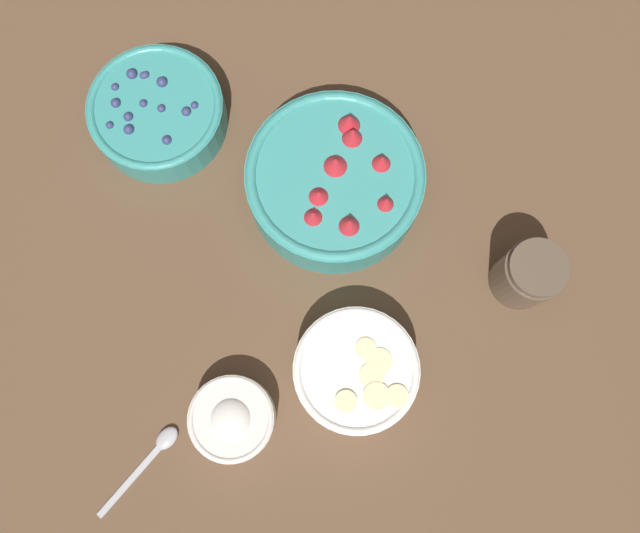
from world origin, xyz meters
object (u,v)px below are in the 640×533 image
Objects in this scene: bowl_strawberries at (335,181)px; jar_chocolate at (527,275)px; bowl_blueberries at (158,112)px; bowl_cream at (232,419)px; bowl_bananas at (358,370)px.

bowl_strawberries reaches higher than jar_chocolate.
bowl_blueberries is 2.12× the size of jar_chocolate.
bowl_blueberries is 0.42m from bowl_cream.
bowl_bananas is (-0.05, -0.24, -0.01)m from bowl_strawberries.
bowl_strawberries reaches higher than bowl_blueberries.
bowl_bananas is 1.79× the size of jar_chocolate.
jar_chocolate reaches higher than bowl_blueberries.
jar_chocolate is at bearing 7.41° from bowl_cream.
bowl_blueberries is 0.44m from bowl_bananas.
bowl_strawberries is 0.25m from bowl_bananas.
bowl_bananas is 0.17m from bowl_cream.
bowl_blueberries reaches higher than bowl_cream.
bowl_cream is at bearing -177.55° from bowl_bananas.
bowl_strawberries is 0.27m from jar_chocolate.
bowl_strawberries is at bearing -41.45° from bowl_blueberries.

